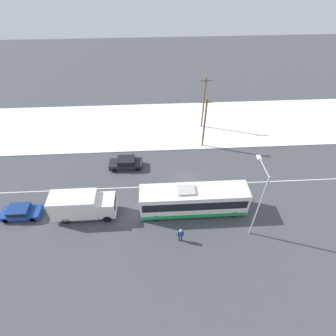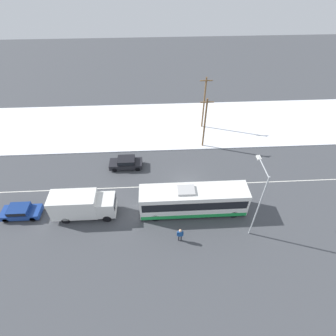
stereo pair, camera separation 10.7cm
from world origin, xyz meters
TOP-DOWN VIEW (x-y plane):
  - ground_plane at (0.00, 0.00)m, footprint 120.00×120.00m
  - snow_lot at (0.00, 13.62)m, footprint 80.00×13.33m
  - lane_marking_center at (0.00, 0.00)m, footprint 60.00×0.12m
  - city_bus at (0.17, -3.93)m, footprint 11.56×2.57m
  - box_truck at (-11.80, -3.89)m, footprint 6.78×2.30m
  - sedan_car at (-7.67, 3.75)m, footprint 4.27×1.80m
  - parked_car_near_truck at (-18.66, -3.65)m, footprint 4.15×1.80m
  - pedestrian_at_stop at (-1.57, -7.69)m, footprint 0.66×0.29m
  - streetlamp at (5.69, -6.68)m, footprint 0.36×3.07m
  - utility_pole_roadside at (3.07, 7.78)m, footprint 1.80×0.24m
  - utility_pole_snowlot at (3.70, 12.71)m, footprint 1.80×0.24m

SIDE VIEW (x-z plane):
  - ground_plane at x=0.00m, z-range 0.00..0.00m
  - lane_marking_center at x=0.00m, z-range 0.00..0.00m
  - snow_lot at x=0.00m, z-range 0.00..0.12m
  - parked_car_near_truck at x=-18.66m, z-range 0.07..1.43m
  - sedan_car at x=-7.67m, z-range 0.07..1.55m
  - pedestrian_at_stop at x=-1.57m, z-range 0.21..2.04m
  - box_truck at x=-11.80m, z-range 0.16..3.25m
  - city_bus at x=0.17m, z-range -0.04..3.45m
  - utility_pole_roadside at x=3.07m, z-range 0.18..7.73m
  - utility_pole_snowlot at x=3.70m, z-range 0.19..8.40m
  - streetlamp at x=5.69m, z-range 1.07..9.34m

